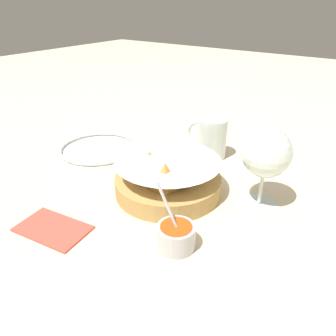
% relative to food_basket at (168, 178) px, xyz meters
% --- Properties ---
extents(ground_plane, '(4.00, 4.00, 0.00)m').
position_rel_food_basket_xyz_m(ground_plane, '(-0.03, 0.01, -0.03)').
color(ground_plane, beige).
extents(food_basket, '(0.23, 0.23, 0.10)m').
position_rel_food_basket_xyz_m(food_basket, '(0.00, 0.00, 0.00)').
color(food_basket, '#B2894C').
rests_on(food_basket, ground_plane).
extents(sauce_cup, '(0.07, 0.06, 0.11)m').
position_rel_food_basket_xyz_m(sauce_cup, '(-0.11, 0.13, -0.01)').
color(sauce_cup, '#B7B7BC').
rests_on(sauce_cup, ground_plane).
extents(wine_glass, '(0.10, 0.10, 0.16)m').
position_rel_food_basket_xyz_m(wine_glass, '(-0.18, -0.07, 0.08)').
color(wine_glass, silver).
rests_on(wine_glass, ground_plane).
extents(beer_mug, '(0.11, 0.07, 0.10)m').
position_rel_food_basket_xyz_m(beer_mug, '(0.01, -0.21, 0.01)').
color(beer_mug, silver).
rests_on(beer_mug, ground_plane).
extents(side_plate, '(0.22, 0.22, 0.01)m').
position_rel_food_basket_xyz_m(side_plate, '(0.27, -0.06, -0.03)').
color(side_plate, white).
rests_on(side_plate, ground_plane).
extents(napkin, '(0.14, 0.10, 0.01)m').
position_rel_food_basket_xyz_m(napkin, '(0.09, 0.23, -0.03)').
color(napkin, '#DB4C3D').
rests_on(napkin, ground_plane).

